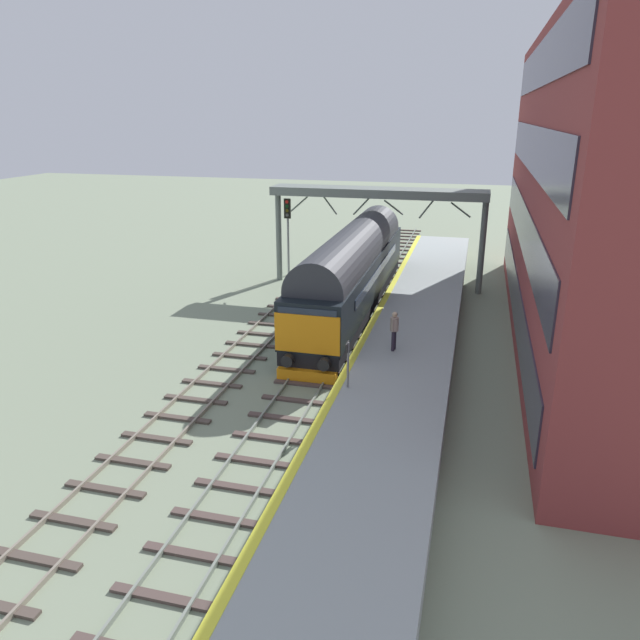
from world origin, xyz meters
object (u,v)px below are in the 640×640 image
at_px(diesel_locomotive, 353,269).
at_px(signal_post_near, 288,226).
at_px(waiting_passenger, 394,327).
at_px(platform_number_sign, 348,357).

bearing_deg(diesel_locomotive, signal_post_near, 129.27).
xyz_separation_m(diesel_locomotive, waiting_passenger, (3.18, -7.07, -0.49)).
distance_m(platform_number_sign, waiting_passenger, 4.08).
xyz_separation_m(diesel_locomotive, signal_post_near, (-5.76, 7.04, 0.80)).
bearing_deg(signal_post_near, platform_number_sign, -66.49).
bearing_deg(waiting_passenger, diesel_locomotive, 36.61).
relative_size(signal_post_near, platform_number_sign, 3.00).
bearing_deg(diesel_locomotive, platform_number_sign, -79.23).
relative_size(diesel_locomotive, signal_post_near, 3.57).
height_order(diesel_locomotive, waiting_passenger, diesel_locomotive).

